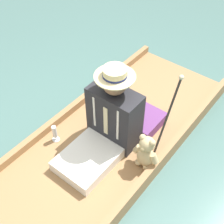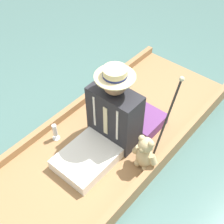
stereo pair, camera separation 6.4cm
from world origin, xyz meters
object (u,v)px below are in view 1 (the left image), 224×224
Objects in this scene: seated_person at (108,122)px; wine_glass at (55,132)px; teddy_bear at (146,153)px; walking_cane at (168,113)px.

seated_person is 0.55m from wine_glass.
walking_cane is at bearing -95.42° from teddy_bear.
teddy_bear is (-0.41, -0.01, -0.12)m from seated_person.
seated_person is 0.54m from walking_cane.
seated_person is at bearing 1.12° from teddy_bear.
seated_person is 4.56× the size of wine_glass.
seated_person is at bearing 32.12° from walking_cane.
seated_person reaches higher than teddy_bear.
teddy_bear is at bearing -160.85° from wine_glass.
teddy_bear is at bearing -179.71° from seated_person.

